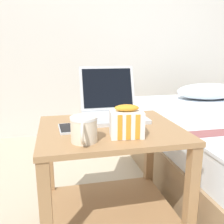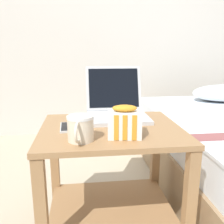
# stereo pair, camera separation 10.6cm
# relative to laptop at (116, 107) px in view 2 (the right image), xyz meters

# --- Properties ---
(back_wall) EXTENTS (8.00, 0.05, 2.50)m
(back_wall) POSITION_rel_laptop_xyz_m (-0.05, 1.45, 0.64)
(back_wall) COLOR beige
(back_wall) RESTS_ON ground_plane
(bedside_table) EXTENTS (0.63, 0.53, 0.56)m
(bedside_table) POSITION_rel_laptop_xyz_m (-0.05, -0.18, -0.25)
(bedside_table) COLOR #997047
(bedside_table) RESTS_ON ground_plane
(laptop) EXTENTS (0.30, 0.33, 0.25)m
(laptop) POSITION_rel_laptop_xyz_m (0.00, 0.00, 0.00)
(laptop) COLOR #B7BABC
(laptop) RESTS_ON bedside_table
(mug_front_left) EXTENTS (0.10, 0.14, 0.10)m
(mug_front_left) POSITION_rel_laptop_xyz_m (-0.18, -0.34, 0.00)
(mug_front_left) COLOR beige
(mug_front_left) RESTS_ON bedside_table
(snack_bag) EXTENTS (0.14, 0.11, 0.13)m
(snack_bag) POSITION_rel_laptop_xyz_m (-0.01, -0.31, 0.01)
(snack_bag) COLOR white
(snack_bag) RESTS_ON bedside_table
(cell_phone) EXTENTS (0.08, 0.14, 0.01)m
(cell_phone) POSITION_rel_laptop_xyz_m (-0.24, -0.17, -0.05)
(cell_phone) COLOR #B7BABC
(cell_phone) RESTS_ON bedside_table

